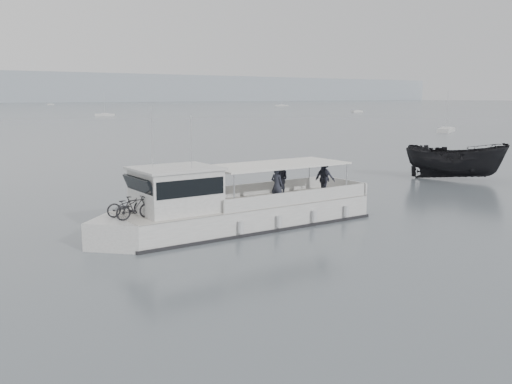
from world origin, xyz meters
TOP-DOWN VIEW (x-y plane):
  - ground at (0.00, 0.00)m, footprint 1400.00×1400.00m
  - tour_boat at (4.63, 3.37)m, footprint 14.15×4.13m
  - dark_motorboat at (26.98, 6.42)m, footprint 6.06×7.46m

SIDE VIEW (x-z plane):
  - ground at x=0.00m, z-range 0.00..0.00m
  - tour_boat at x=4.63m, z-range -1.98..3.92m
  - dark_motorboat at x=26.98m, z-range 0.00..2.75m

